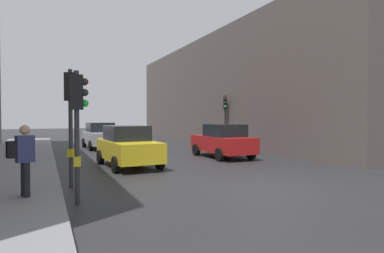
{
  "coord_description": "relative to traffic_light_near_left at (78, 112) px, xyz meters",
  "views": [
    {
      "loc": [
        -6.1,
        -8.23,
        2.12
      ],
      "look_at": [
        0.43,
        6.47,
        1.68
      ],
      "focal_mm": 31.02,
      "sensor_mm": 36.0,
      "label": 1
    }
  ],
  "objects": [
    {
      "name": "car_silver_hatchback",
      "position": [
        2.74,
        14.76,
        -1.36
      ],
      "size": [
        2.18,
        4.28,
        1.76
      ],
      "color": "#BCBCC1",
      "rests_on": "ground"
    },
    {
      "name": "ground_plane",
      "position": [
        5.38,
        -0.22,
        -2.24
      ],
      "size": [
        120.0,
        120.0,
        0.0
      ],
      "primitive_type": "plane",
      "color": "#28282B"
    },
    {
      "name": "traffic_light_mid_street",
      "position": [
        10.77,
        11.74,
        0.29
      ],
      "size": [
        0.34,
        0.45,
        3.66
      ],
      "color": "#2D2D2D",
      "rests_on": "ground"
    },
    {
      "name": "car_yellow_taxi",
      "position": [
        2.52,
        5.66,
        -1.36
      ],
      "size": [
        2.23,
        4.31,
        1.76
      ],
      "color": "yellow",
      "rests_on": "ground"
    },
    {
      "name": "pedestrian_with_grey_backpack",
      "position": [
        -1.23,
        0.65,
        -1.08
      ],
      "size": [
        0.65,
        0.44,
        1.77
      ],
      "color": "black",
      "rests_on": "sidewalk_kerb"
    },
    {
      "name": "car_red_sedan",
      "position": [
        7.85,
        6.85,
        -1.36
      ],
      "size": [
        2.02,
        4.2,
        1.76
      ],
      "color": "red",
      "rests_on": "ground"
    },
    {
      "name": "traffic_light_near_right",
      "position": [
        -0.0,
        2.1,
        0.22
      ],
      "size": [
        0.45,
        0.34,
        3.56
      ],
      "color": "#2D2D2D",
      "rests_on": "ground"
    },
    {
      "name": "sidewalk_kerb",
      "position": [
        -2.05,
        5.78,
        -2.16
      ],
      "size": [
        3.45,
        40.0,
        0.16
      ],
      "primitive_type": "cube",
      "color": "gray",
      "rests_on": "ground"
    },
    {
      "name": "building_facade_right",
      "position": [
        17.08,
        16.58,
        2.1
      ],
      "size": [
        12.0,
        31.52,
        8.68
      ],
      "primitive_type": "cube",
      "color": "#5B514C",
      "rests_on": "ground"
    },
    {
      "name": "traffic_light_near_left",
      "position": [
        0.0,
        0.0,
        0.0
      ],
      "size": [
        0.43,
        0.25,
        3.24
      ],
      "color": "#2D2D2D",
      "rests_on": "ground"
    }
  ]
}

